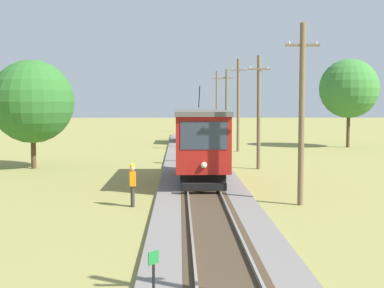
{
  "coord_description": "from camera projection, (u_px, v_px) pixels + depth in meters",
  "views": [
    {
      "loc": [
        -1.09,
        -7.61,
        4.31
      ],
      "look_at": [
        -0.39,
        22.2,
        1.91
      ],
      "focal_mm": 50.35,
      "sensor_mm": 36.0,
      "label": 1
    }
  ],
  "objects": [
    {
      "name": "utility_pole_horizon",
      "position": [
        217.0,
        101.0,
        71.88
      ],
      "size": [
        1.4,
        0.35,
        8.28
      ],
      "color": "brown",
      "rests_on": "ground"
    },
    {
      "name": "utility_pole_near_tram",
      "position": [
        302.0,
        113.0,
        21.98
      ],
      "size": [
        1.4,
        0.25,
        7.45
      ],
      "color": "brown",
      "rests_on": "ground"
    },
    {
      "name": "utility_pole_distant",
      "position": [
        226.0,
        104.0,
        57.19
      ],
      "size": [
        1.4,
        0.56,
        7.66
      ],
      "color": "brown",
      "rests_on": "ground"
    },
    {
      "name": "track_worker",
      "position": [
        132.0,
        183.0,
        21.87
      ],
      "size": [
        0.31,
        0.42,
        1.78
      ],
      "rotation": [
        0.0,
        0.0,
        -2.94
      ],
      "color": "#38332D",
      "rests_on": "ground"
    },
    {
      "name": "red_tram",
      "position": [
        200.0,
        142.0,
        27.88
      ],
      "size": [
        2.6,
        8.54,
        4.79
      ],
      "color": "maroon",
      "rests_on": "rail_right"
    },
    {
      "name": "tree_left_far",
      "position": [
        32.0,
        102.0,
        33.96
      ],
      "size": [
        5.26,
        5.26,
        6.89
      ],
      "color": "#4C3823",
      "rests_on": "ground"
    },
    {
      "name": "utility_pole_far",
      "position": [
        238.0,
        104.0,
        45.63
      ],
      "size": [
        1.4,
        0.36,
        7.85
      ],
      "color": "brown",
      "rests_on": "ground"
    },
    {
      "name": "utility_pole_mid",
      "position": [
        259.0,
        111.0,
        33.86
      ],
      "size": [
        1.4,
        0.48,
        7.15
      ],
      "color": "brown",
      "rests_on": "ground"
    },
    {
      "name": "trackside_signal_marker",
      "position": [
        154.0,
        275.0,
        11.24
      ],
      "size": [
        0.21,
        0.21,
        1.18
      ],
      "color": "black",
      "rests_on": "ground"
    },
    {
      "name": "tree_left_near",
      "position": [
        349.0,
        89.0,
        49.53
      ],
      "size": [
        5.45,
        5.45,
        8.17
      ],
      "color": "#4C3823",
      "rests_on": "ground"
    },
    {
      "name": "freight_car",
      "position": [
        190.0,
        128.0,
        54.88
      ],
      "size": [
        2.4,
        5.2,
        2.31
      ],
      "color": "#384C33",
      "rests_on": "rail_right"
    }
  ]
}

